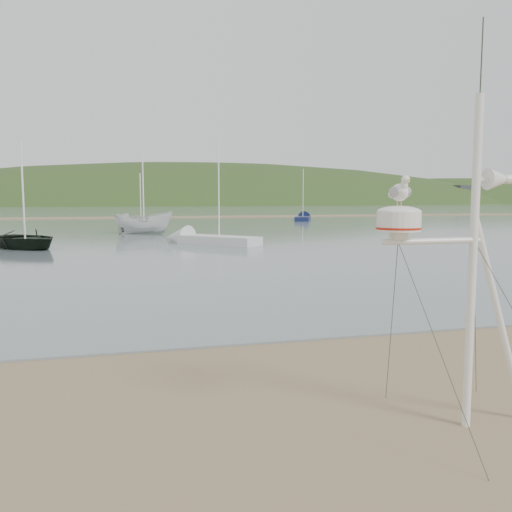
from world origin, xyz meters
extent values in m
plane|color=#7B6447|center=(0.00, 0.00, 0.00)|extent=(560.00, 560.00, 0.00)
cube|color=slate|center=(0.00, 132.00, 0.02)|extent=(560.00, 256.00, 0.04)
cube|color=#7B6447|center=(0.00, 70.00, 0.07)|extent=(560.00, 7.00, 0.07)
ellipsoid|color=#243A17|center=(40.00, 235.00, -22.00)|extent=(400.00, 180.00, 80.00)
ellipsoid|color=#243A17|center=(180.00, 235.00, -15.40)|extent=(300.00, 135.00, 56.00)
cube|color=silver|center=(-36.00, 196.00, 4.00)|extent=(8.40, 6.30, 8.00)
cube|color=silver|center=(-10.00, 196.00, 4.00)|extent=(8.40, 6.30, 8.00)
cube|color=silver|center=(16.00, 196.00, 4.00)|extent=(8.40, 6.30, 8.00)
cube|color=silver|center=(42.00, 196.00, 4.00)|extent=(8.40, 6.30, 8.00)
cube|color=silver|center=(68.00, 196.00, 4.00)|extent=(8.40, 6.30, 8.00)
cube|color=silver|center=(94.00, 196.00, 4.00)|extent=(8.40, 6.30, 8.00)
cube|color=silver|center=(120.00, 196.00, 4.00)|extent=(8.40, 6.30, 8.00)
cube|color=silver|center=(146.00, 196.00, 4.00)|extent=(8.40, 6.30, 8.00)
cylinder|color=white|center=(5.06, -0.21, 1.99)|extent=(0.10, 0.10, 3.99)
cylinder|color=white|center=(5.49, -0.21, 1.30)|extent=(0.92, 0.08, 2.62)
cylinder|color=white|center=(4.51, -0.21, 2.29)|extent=(1.30, 0.07, 0.07)
cylinder|color=#2D382D|center=(5.06, -0.21, 4.39)|extent=(0.02, 0.02, 0.90)
cube|color=white|center=(4.07, -0.21, 2.37)|extent=(0.16, 0.16, 0.09)
cylinder|color=white|center=(4.07, -0.21, 2.52)|extent=(0.50, 0.50, 0.22)
cylinder|color=#AE1E0C|center=(4.07, -0.21, 2.45)|extent=(0.51, 0.51, 0.02)
ellipsoid|color=white|center=(4.07, -0.21, 2.63)|extent=(0.50, 0.50, 0.14)
cone|color=white|center=(5.34, -0.21, 3.01)|extent=(0.26, 0.26, 0.26)
cylinder|color=white|center=(5.52, -0.21, 3.01)|extent=(0.14, 0.11, 0.11)
cube|color=white|center=(5.16, -0.21, 3.01)|extent=(0.20, 0.04, 0.04)
cylinder|color=tan|center=(4.04, -0.21, 2.74)|extent=(0.01, 0.01, 0.07)
cylinder|color=tan|center=(4.09, -0.21, 2.74)|extent=(0.01, 0.01, 0.07)
ellipsoid|color=white|center=(4.07, -0.21, 2.85)|extent=(0.17, 0.27, 0.20)
ellipsoid|color=#A4A6AC|center=(3.99, -0.22, 2.86)|extent=(0.05, 0.22, 0.13)
ellipsoid|color=#A4A6AC|center=(4.14, -0.22, 2.86)|extent=(0.05, 0.22, 0.13)
cone|color=white|center=(4.07, -0.07, 2.83)|extent=(0.09, 0.08, 0.09)
ellipsoid|color=white|center=(4.07, -0.31, 2.94)|extent=(0.08, 0.08, 0.12)
sphere|color=white|center=(4.07, -0.34, 2.99)|extent=(0.10, 0.10, 0.10)
cone|color=gold|center=(4.07, -0.39, 2.99)|extent=(0.02, 0.05, 0.02)
imported|color=black|center=(-3.72, 25.70, 2.54)|extent=(3.47, 2.98, 5.00)
imported|color=silver|center=(3.20, 36.57, 2.21)|extent=(1.78, 1.74, 4.33)
cube|color=#131B42|center=(22.86, 55.44, 0.29)|extent=(3.54, 5.34, 0.50)
cone|color=#131B42|center=(24.17, 58.45, 0.29)|extent=(2.21, 2.29, 1.64)
cylinder|color=white|center=(22.86, 55.44, 3.35)|extent=(0.08, 0.08, 5.63)
cube|color=black|center=(3.15, 40.13, 0.29)|extent=(3.64, 3.57, 0.50)
cone|color=black|center=(4.94, 41.85, 0.29)|extent=(1.83, 1.83, 1.24)
cylinder|color=white|center=(3.15, 40.13, 2.67)|extent=(0.08, 0.08, 4.25)
cube|color=silver|center=(6.94, 25.58, 0.29)|extent=(4.64, 4.84, 0.50)
cone|color=silver|center=(4.74, 27.97, 0.29)|extent=(2.40, 2.41, 1.63)
cylinder|color=white|center=(6.94, 25.58, 3.33)|extent=(0.08, 0.08, 5.59)
camera|label=1|loc=(0.93, -5.74, 2.79)|focal=38.00mm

